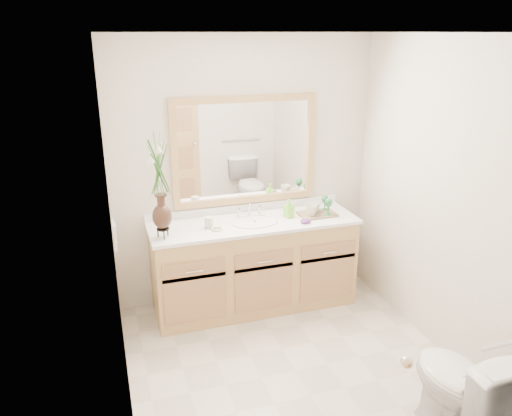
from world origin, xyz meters
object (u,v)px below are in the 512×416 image
object	(u,v)px
tumbler	(209,222)
tray	(317,214)
flower_vase	(159,176)
soap_bottle	(289,209)
toilet	(462,390)

from	to	relation	value
tumbler	tray	xyz separation A→B (m)	(1.01, -0.00, -0.04)
flower_vase	tumbler	size ratio (longest dim) A/B	7.78
flower_vase	tumbler	world-z (taller)	flower_vase
tumbler	tray	world-z (taller)	tumbler
tray	soap_bottle	bearing A→B (deg)	171.33
tumbler	toilet	bearing A→B (deg)	-59.82
toilet	tumbler	world-z (taller)	tumbler
toilet	soap_bottle	size ratio (longest dim) A/B	5.06
toilet	tray	bearing A→B (deg)	-86.84
flower_vase	tray	world-z (taller)	flower_vase
tumbler	tray	size ratio (longest dim) A/B	0.29
flower_vase	toilet	bearing A→B (deg)	-50.30
toilet	flower_vase	xyz separation A→B (m)	(-1.51, 1.82, 0.98)
soap_bottle	tumbler	bearing A→B (deg)	165.20
tray	flower_vase	bearing A→B (deg)	-176.99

